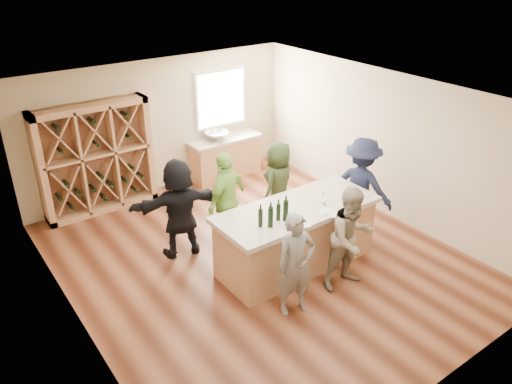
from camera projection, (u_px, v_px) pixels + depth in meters
floor at (258, 260)px, 8.59m from camera, size 6.00×7.00×0.10m
ceiling at (258, 95)px, 7.29m from camera, size 6.00×7.00×0.10m
wall_back at (159, 125)px, 10.51m from camera, size 6.00×0.10×2.80m
wall_front at (453, 299)px, 5.37m from camera, size 6.00×0.10×2.80m
wall_left at (65, 245)px, 6.34m from camera, size 0.10×7.00×2.80m
wall_right at (387, 144)px, 9.54m from camera, size 0.10×7.00×2.80m
window_frame at (221, 98)px, 11.08m from camera, size 1.30×0.06×1.30m
window_pane at (221, 99)px, 11.06m from camera, size 1.18×0.01×1.18m
wine_rack at (96, 159)px, 9.65m from camera, size 2.20×0.45×2.20m
back_counter_base at (225, 158)px, 11.43m from camera, size 1.60×0.58×0.86m
back_counter_top at (224, 139)px, 11.22m from camera, size 1.70×0.62×0.06m
sink at (217, 136)px, 11.06m from camera, size 0.54×0.54×0.19m
faucet at (212, 131)px, 11.17m from camera, size 0.02×0.02×0.30m
tasting_counter_base at (296, 238)px, 8.18m from camera, size 2.60×1.00×1.00m
tasting_counter_top at (297, 209)px, 7.94m from camera, size 2.72×1.12×0.08m
wine_bottle_a at (260, 218)px, 7.33m from camera, size 0.08×0.08×0.28m
wine_bottle_b at (271, 217)px, 7.31m from camera, size 0.10×0.10×0.32m
wine_bottle_c at (278, 212)px, 7.50m from camera, size 0.08×0.08×0.27m
wine_bottle_d at (286, 211)px, 7.47m from camera, size 0.09×0.09×0.33m
wine_glass_b at (327, 210)px, 7.66m from camera, size 0.07×0.07×0.17m
wine_glass_c at (350, 202)px, 7.91m from camera, size 0.07×0.07×0.16m
wine_glass_d at (324, 199)px, 7.98m from camera, size 0.09×0.09×0.19m
wine_glass_e at (354, 192)px, 8.21m from camera, size 0.08×0.08×0.17m
tasting_menu_a at (300, 223)px, 7.46m from camera, size 0.26×0.32×0.00m
tasting_menu_b at (330, 212)px, 7.76m from camera, size 0.34×0.39×0.00m
tasting_menu_c at (354, 200)px, 8.14m from camera, size 0.22×0.29×0.00m
person_near_left at (296, 265)px, 7.00m from camera, size 0.66×0.54×1.59m
person_near_right at (351, 238)px, 7.54m from camera, size 0.85×0.53×1.67m
person_server at (361, 186)px, 8.98m from camera, size 0.93×1.30×1.83m
person_far_mid at (227, 200)px, 8.61m from camera, size 1.14×0.89×1.74m
person_far_right at (279, 184)px, 9.27m from camera, size 0.94×0.77×1.64m
person_far_left at (179, 208)px, 8.32m from camera, size 1.71×0.93×1.75m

